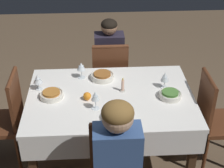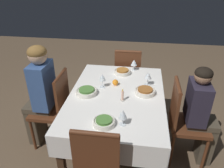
# 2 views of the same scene
# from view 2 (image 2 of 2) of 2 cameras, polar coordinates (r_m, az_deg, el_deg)

# --- Properties ---
(ground_plane) EXTENTS (8.00, 8.00, 0.00)m
(ground_plane) POSITION_cam_2_polar(r_m,az_deg,el_deg) (2.72, 1.08, -16.00)
(ground_plane) COLOR brown
(dining_table) EXTENTS (1.39, 0.97, 0.74)m
(dining_table) POSITION_cam_2_polar(r_m,az_deg,el_deg) (2.30, 1.23, -4.53)
(dining_table) COLOR white
(dining_table) RESTS_ON ground_plane
(chair_south) EXTENTS (0.38, 0.39, 0.92)m
(chair_south) POSITION_cam_2_polar(r_m,az_deg,el_deg) (2.54, -14.76, -5.71)
(chair_south) COLOR #562D19
(chair_south) RESTS_ON ground_plane
(chair_north) EXTENTS (0.38, 0.39, 0.92)m
(chair_north) POSITION_cam_2_polar(r_m,az_deg,el_deg) (2.39, 18.18, -8.72)
(chair_north) COLOR #562D19
(chair_north) RESTS_ON ground_plane
(chair_west) EXTENTS (0.39, 0.38, 0.92)m
(chair_west) POSITION_cam_2_polar(r_m,az_deg,el_deg) (3.15, 4.14, 2.44)
(chair_west) COLOR #562D19
(chair_west) RESTS_ON ground_plane
(person_adult_denim) EXTENTS (0.30, 0.34, 1.22)m
(person_adult_denim) POSITION_cam_2_polar(r_m,az_deg,el_deg) (2.51, -18.37, -1.97)
(person_adult_denim) COLOR #4C4233
(person_adult_denim) RESTS_ON ground_plane
(person_child_dark) EXTENTS (0.30, 0.33, 1.10)m
(person_child_dark) POSITION_cam_2_polar(r_m,az_deg,el_deg) (2.38, 22.23, -7.09)
(person_child_dark) COLOR #4C4233
(person_child_dark) RESTS_ON ground_plane
(bowl_south) EXTENTS (0.22, 0.22, 0.06)m
(bowl_south) POSITION_cam_2_polar(r_m,az_deg,el_deg) (2.27, -6.63, -1.91)
(bowl_south) COLOR silver
(bowl_south) RESTS_ON dining_table
(wine_glass_south) EXTENTS (0.07, 0.07, 0.16)m
(wine_glass_south) POSITION_cam_2_polar(r_m,az_deg,el_deg) (2.33, -2.54, 1.64)
(wine_glass_south) COLOR white
(wine_glass_south) RESTS_ON dining_table
(bowl_north) EXTENTS (0.21, 0.21, 0.06)m
(bowl_north) POSITION_cam_2_polar(r_m,az_deg,el_deg) (2.28, 8.66, -1.85)
(bowl_north) COLOR silver
(bowl_north) RESTS_ON dining_table
(wine_glass_north) EXTENTS (0.08, 0.08, 0.15)m
(wine_glass_north) POSITION_cam_2_polar(r_m,az_deg,el_deg) (2.40, 9.41, 2.12)
(wine_glass_north) COLOR white
(wine_glass_north) RESTS_ON dining_table
(bowl_west) EXTENTS (0.20, 0.20, 0.06)m
(bowl_west) POSITION_cam_2_polar(r_m,az_deg,el_deg) (2.67, 2.75, 3.27)
(bowl_west) COLOR silver
(bowl_west) RESTS_ON dining_table
(wine_glass_west) EXTENTS (0.08, 0.08, 0.14)m
(wine_glass_west) POSITION_cam_2_polar(r_m,az_deg,el_deg) (2.74, 5.75, 5.52)
(wine_glass_west) COLOR white
(wine_glass_west) RESTS_ON dining_table
(bowl_east) EXTENTS (0.19, 0.19, 0.06)m
(bowl_east) POSITION_cam_2_polar(r_m,az_deg,el_deg) (1.85, -2.09, -9.84)
(bowl_east) COLOR silver
(bowl_east) RESTS_ON dining_table
(wine_glass_east) EXTENTS (0.07, 0.07, 0.15)m
(wine_glass_east) POSITION_cam_2_polar(r_m,az_deg,el_deg) (1.80, 2.86, -7.99)
(wine_glass_east) COLOR white
(wine_glass_east) RESTS_ON dining_table
(candle_centerpiece) EXTENTS (0.04, 0.04, 0.13)m
(candle_centerpiece) POSITION_cam_2_polar(r_m,az_deg,el_deg) (2.13, 2.75, -3.24)
(candle_centerpiece) COLOR beige
(candle_centerpiece) RESTS_ON dining_table
(orange_fruit) EXTENTS (0.07, 0.07, 0.07)m
(orange_fruit) POSITION_cam_2_polar(r_m,az_deg,el_deg) (2.41, 0.88, 0.44)
(orange_fruit) COLOR orange
(orange_fruit) RESTS_ON dining_table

